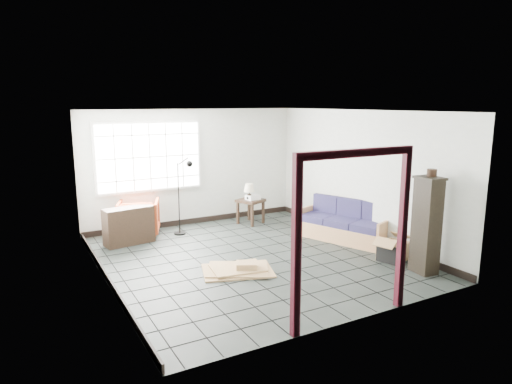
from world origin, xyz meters
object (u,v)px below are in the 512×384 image
armchair (139,216)px  tall_shelf (426,225)px  side_table (251,204)px  futon_sofa (345,225)px

armchair → tall_shelf: tall_shelf is taller
armchair → side_table: armchair is taller
futon_sofa → side_table: size_ratio=2.90×
futon_sofa → side_table: bearing=97.5°
futon_sofa → tall_shelf: tall_shelf is taller
side_table → tall_shelf: bearing=-75.8°
side_table → futon_sofa: bearing=-61.7°
armchair → futon_sofa: bearing=167.0°
side_table → tall_shelf: tall_shelf is taller
futon_sofa → armchair: (-3.57, 2.34, 0.12)m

